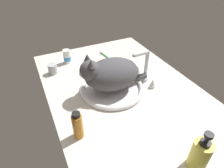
{
  "coord_description": "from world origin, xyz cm",
  "views": [
    {
      "loc": [
        73.92,
        -41.89,
        69.23
      ],
      "look_at": [
        -1.39,
        -5.84,
        7.0
      ],
      "focal_mm": 30.96,
      "sensor_mm": 36.0,
      "label": 1
    }
  ],
  "objects": [
    {
      "name": "soap_pump_bottle",
      "position": [
        51.95,
        2.44,
        9.72
      ],
      "size": [
        6.67,
        6.67,
        17.69
      ],
      "color": "#E5DB4C",
      "rests_on": "countertop"
    },
    {
      "name": "countertop",
      "position": [
        0.0,
        0.0,
        1.5
      ],
      "size": [
        118.44,
        79.49,
        3.0
      ],
      "primitive_type": "cube",
      "color": "silver",
      "rests_on": "ground"
    },
    {
      "name": "cat",
      "position": [
        -1.49,
        -7.67,
        14.01
      ],
      "size": [
        21.46,
        38.03,
        20.39
      ],
      "color": "#4C4C51",
      "rests_on": "sink_basin"
    },
    {
      "name": "amber_bottle",
      "position": [
        20.69,
        -31.79,
        9.28
      ],
      "size": [
        4.36,
        4.36,
        13.28
      ],
      "color": "#C67A23",
      "rests_on": "countertop"
    },
    {
      "name": "sink_basin",
      "position": [
        -1.39,
        -5.84,
        4.12
      ],
      "size": [
        34.85,
        34.85,
        2.54
      ],
      "color": "white",
      "rests_on": "countertop"
    },
    {
      "name": "faucet",
      "position": [
        -1.39,
        14.48,
        10.87
      ],
      "size": [
        18.59,
        11.56,
        19.46
      ],
      "color": "silver",
      "rests_on": "countertop"
    },
    {
      "name": "toothbrush",
      "position": [
        -35.43,
        6.83,
        3.61
      ],
      "size": [
        19.04,
        3.94,
        1.7
      ],
      "color": "#3FB266",
      "rests_on": "countertop"
    },
    {
      "name": "metal_jar",
      "position": [
        -32.21,
        -31.4,
        6.09
      ],
      "size": [
        5.53,
        5.53,
        6.15
      ],
      "color": "#B2B5BA",
      "rests_on": "countertop"
    },
    {
      "name": "pill_bottle",
      "position": [
        -41.29,
        -19.86,
        7.26
      ],
      "size": [
        4.77,
        4.77,
        9.18
      ],
      "color": "white",
      "rests_on": "countertop"
    }
  ]
}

